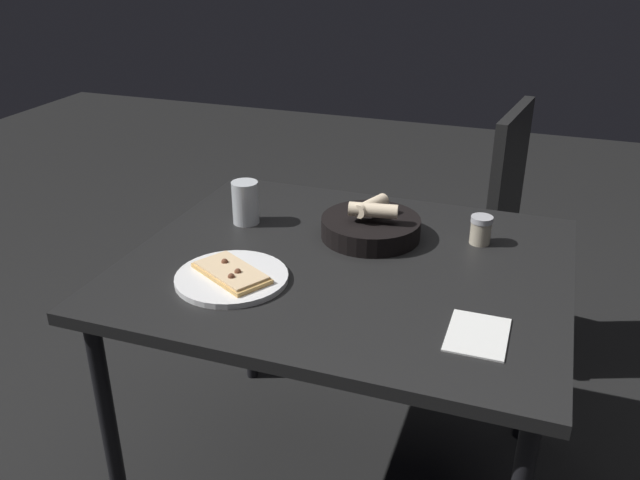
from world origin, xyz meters
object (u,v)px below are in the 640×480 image
pizza_plate (232,276)px  pepper_shaker (481,231)px  beer_glass (246,205)px  dining_table (347,284)px  chair_near (472,222)px  bread_basket (370,226)px

pizza_plate → pepper_shaker: (-0.40, 0.52, 0.02)m
beer_glass → pepper_shaker: (-0.08, 0.63, -0.02)m
dining_table → beer_glass: bearing=-111.1°
pizza_plate → pepper_shaker: 0.66m
chair_near → pizza_plate: bearing=-22.5°
dining_table → pizza_plate: 0.30m
pizza_plate → chair_near: (-1.04, 0.43, -0.23)m
bread_basket → pepper_shaker: size_ratio=3.50×
dining_table → bread_basket: size_ratio=4.06×
dining_table → pepper_shaker: (-0.21, 0.30, 0.10)m
bread_basket → chair_near: (-0.70, 0.19, -0.25)m
pepper_shaker → beer_glass: bearing=-82.6°
dining_table → bread_basket: (-0.15, 0.02, 0.10)m
pizza_plate → dining_table: bearing=129.9°
beer_glass → pepper_shaker: bearing=97.4°
dining_table → beer_glass: beer_glass is taller
pizza_plate → bread_basket: bearing=144.7°
beer_glass → bread_basket: bearing=93.6°
pepper_shaker → dining_table: bearing=-54.4°
dining_table → pepper_shaker: pepper_shaker is taller
dining_table → pizza_plate: (0.19, -0.22, 0.08)m
bread_basket → pizza_plate: bearing=-35.3°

